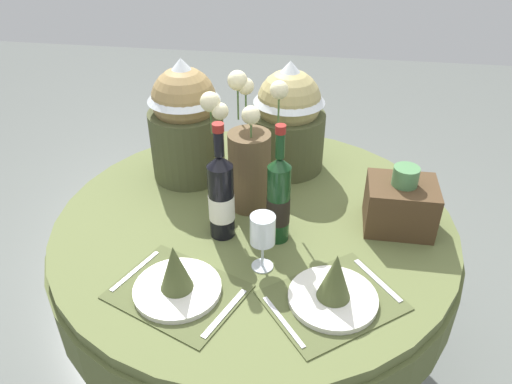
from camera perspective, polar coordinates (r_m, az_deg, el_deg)
The scene contains 11 objects.
ground at distance 2.16m, azimuth -0.14°, elevation -18.88°, with size 8.00×8.00×0.00m, color slate.
dining_table at distance 1.72m, azimuth -0.17°, elevation -6.48°, with size 1.34×1.34×0.73m.
place_setting_left at distance 1.36m, azimuth -9.18°, elevation -9.95°, with size 0.41×0.37×0.16m.
place_setting_right at distance 1.34m, azimuth 8.99°, elevation -10.93°, with size 0.43×0.41×0.16m.
flower_vase at distance 1.61m, azimuth -0.96°, elevation 4.02°, with size 0.26×0.20×0.44m.
wine_bottle_left at distance 1.49m, azimuth -4.05°, elevation -0.47°, with size 0.08×0.08×0.38m.
wine_bottle_right at distance 1.47m, azimuth 2.61°, elevation -0.85°, with size 0.07×0.07×0.39m.
wine_glass_right at distance 1.37m, azimuth 0.78°, elevation -4.55°, with size 0.07×0.07×0.18m.
gift_tub_back_left at distance 1.78m, azimuth -8.17°, elevation 8.70°, with size 0.27×0.27×0.45m.
gift_tub_back_centre at distance 1.83m, azimuth 3.79°, elevation 9.05°, with size 0.27×0.27×0.42m.
woven_basket_side_right at distance 1.62m, azimuth 16.33°, elevation -1.32°, with size 0.21×0.18×0.22m.
Camera 1 is at (0.21, -1.31, 1.70)m, focal length 34.62 mm.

